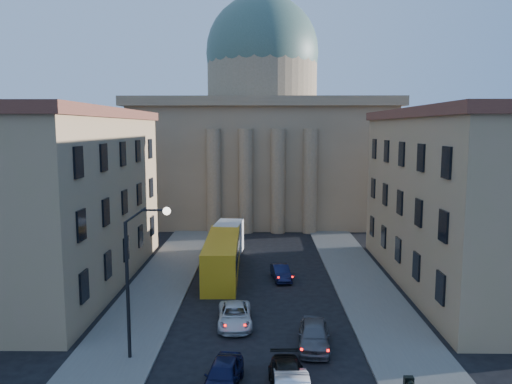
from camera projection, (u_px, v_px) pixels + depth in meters
The scene contains 13 objects.
sidewalk_left at pixel (151, 299), 38.37m from camera, with size 5.00×60.00×0.15m, color #5C5954.
sidewalk_right at pixel (372, 299), 38.16m from camera, with size 5.00×60.00×0.15m, color #5C5954.
church at pixel (262, 136), 73.90m from camera, with size 68.02×28.76×36.60m.
building_left at pixel (58, 197), 41.50m from camera, with size 11.60×26.60×14.70m.
building_right at pixel (468, 197), 41.07m from camera, with size 11.60×26.60×14.70m.
street_lamp at pixel (136, 270), 27.76m from camera, with size 2.62×0.44×8.83m.
car_left_near at pixel (223, 375), 25.22m from camera, with size 1.69×4.21×1.44m, color black.
car_left_mid at pixel (235, 316), 33.32m from camera, with size 2.22×4.81×1.34m, color silver.
car_right_mid at pixel (288, 380), 24.83m from camera, with size 1.85×4.54×1.32m, color black.
car_right_far at pixel (314, 335), 29.91m from camera, with size 1.85×4.60×1.57m, color #515156.
car_right_distant at pixel (281, 273), 43.30m from camera, with size 1.36×3.89×1.28m, color black.
city_bus at pixel (222, 256), 44.22m from camera, with size 3.07×12.26×3.44m.
box_truck at pixel (227, 242), 50.52m from camera, with size 3.08×6.54×3.48m.
Camera 1 is at (0.04, -18.89, 13.15)m, focal length 35.00 mm.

